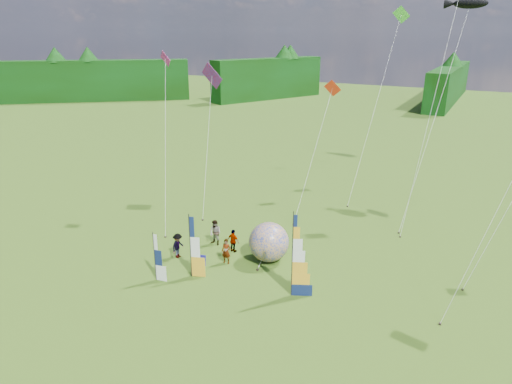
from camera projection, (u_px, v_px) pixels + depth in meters
The scene contains 17 objects.
ground at pixel (237, 315), 24.18m from camera, with size 220.00×220.00×0.00m, color #4F7518.
treeline_ring at pixel (236, 247), 22.84m from camera, with size 210.00×210.00×8.00m, color #0C4713, non-canonical shape.
feather_banner_main at pixel (292, 256), 25.13m from camera, with size 1.34×0.10×4.97m, color #111F4E, non-canonical shape.
side_banner_left at pixel (190, 247), 27.32m from camera, with size 1.09×0.10×3.96m, color gold, non-canonical shape.
side_banner_far at pixel (155, 257), 27.07m from camera, with size 0.91×0.10×3.04m, color white, non-canonical shape.
bol_inflatable at pixel (269, 242), 29.50m from camera, with size 2.61×2.61×2.61m, color #15319D.
spectator_a at pixel (226, 251), 29.26m from camera, with size 0.62×0.41×1.69m, color #66594C.
spectator_b at pixel (215, 233), 31.81m from camera, with size 0.88×0.43×1.81m, color #66594C.
spectator_c at pixel (178, 246), 30.03m from camera, with size 1.09×0.40×1.69m, color #66594C.
spectator_d at pixel (233, 241), 30.79m from camera, with size 0.95×0.39×1.63m, color #66594C.
camp_chair at pixel (200, 265), 28.10m from camera, with size 0.66×0.66×1.14m, color navy, non-canonical shape.
kite_whale at pixel (438, 103), 35.27m from camera, with size 4.78×14.61×17.87m, color black, non-canonical shape.
kite_rainbow_delta at pixel (207, 134), 37.04m from camera, with size 6.43×9.69×12.53m, color red, non-canonical shape.
small_kite_red at pixel (314, 146), 37.08m from camera, with size 2.82×10.93×10.76m, color red, non-canonical shape.
small_kite_orange at pixel (433, 97), 32.84m from camera, with size 3.96×10.35×19.34m, color orange, non-canonical shape.
small_kite_pink at pixel (165, 139), 33.82m from camera, with size 5.23×7.25×13.23m, color #CC2891, non-canonical shape.
small_kite_green at pixel (376, 99), 40.50m from camera, with size 3.31×13.56×16.94m, color green, non-canonical shape.
Camera 1 is at (10.66, -17.65, 14.25)m, focal length 32.00 mm.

